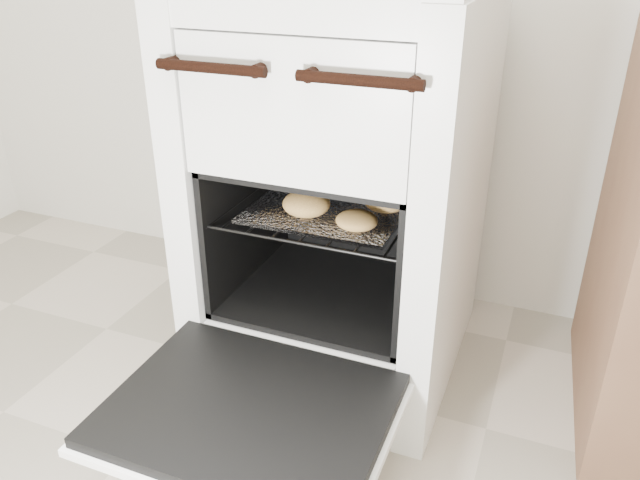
{
  "coord_description": "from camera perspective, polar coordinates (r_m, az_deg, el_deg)",
  "views": [
    {
      "loc": [
        0.38,
        -0.03,
        0.95
      ],
      "look_at": [
        -0.05,
        1.05,
        0.37
      ],
      "focal_mm": 35.0,
      "sensor_mm": 36.0,
      "label": 1
    }
  ],
  "objects": [
    {
      "name": "stove",
      "position": [
        1.4,
        2.1,
        4.02
      ],
      "size": [
        0.56,
        0.63,
        0.86
      ],
      "color": "white",
      "rests_on": "ground"
    },
    {
      "name": "oven_rack",
      "position": [
        1.35,
        1.19,
        3.03
      ],
      "size": [
        0.41,
        0.39,
        0.01
      ],
      "color": "black",
      "rests_on": "stove"
    },
    {
      "name": "baked_rolls",
      "position": [
        1.27,
        1.87,
        3.03
      ],
      "size": [
        0.27,
        0.22,
        0.05
      ],
      "color": "#DDB558",
      "rests_on": "foil_sheet"
    },
    {
      "name": "oven_door",
      "position": [
        1.16,
        -6.49,
        -15.38
      ],
      "size": [
        0.51,
        0.39,
        0.04
      ],
      "color": "black",
      "rests_on": "stove"
    },
    {
      "name": "foil_sheet",
      "position": [
        1.33,
        0.91,
        2.96
      ],
      "size": [
        0.32,
        0.28,
        0.01
      ],
      "primitive_type": "cube",
      "color": "white",
      "rests_on": "oven_rack"
    }
  ]
}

